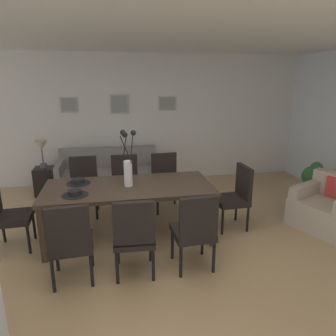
# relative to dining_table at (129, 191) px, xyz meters

# --- Properties ---
(ground_plane) EXTENTS (9.00, 9.00, 0.00)m
(ground_plane) POSITION_rel_dining_table_xyz_m (0.21, -0.72, -0.67)
(ground_plane) COLOR tan
(back_wall_panel) EXTENTS (9.00, 0.10, 2.60)m
(back_wall_panel) POSITION_rel_dining_table_xyz_m (0.21, 2.53, 0.63)
(back_wall_panel) COLOR silver
(back_wall_panel) RESTS_ON ground
(ceiling_panel) EXTENTS (9.00, 7.20, 0.08)m
(ceiling_panel) POSITION_rel_dining_table_xyz_m (0.21, -0.32, 1.97)
(ceiling_panel) COLOR white
(dining_table) EXTENTS (2.20, 0.99, 0.74)m
(dining_table) POSITION_rel_dining_table_xyz_m (0.00, 0.00, 0.00)
(dining_table) COLOR #3D2D23
(dining_table) RESTS_ON ground
(dining_chair_near_left) EXTENTS (0.46, 0.46, 0.92)m
(dining_chair_near_left) POSITION_rel_dining_table_xyz_m (-0.66, -0.90, -0.16)
(dining_chair_near_left) COLOR black
(dining_chair_near_left) RESTS_ON ground
(dining_chair_near_right) EXTENTS (0.44, 0.44, 0.92)m
(dining_chair_near_right) POSITION_rel_dining_table_xyz_m (-0.66, 0.90, -0.16)
(dining_chair_near_right) COLOR black
(dining_chair_near_right) RESTS_ON ground
(dining_chair_far_left) EXTENTS (0.46, 0.46, 0.92)m
(dining_chair_far_left) POSITION_rel_dining_table_xyz_m (-0.01, -0.90, -0.16)
(dining_chair_far_left) COLOR black
(dining_chair_far_left) RESTS_ON ground
(dining_chair_far_right) EXTENTS (0.44, 0.44, 0.92)m
(dining_chair_far_right) POSITION_rel_dining_table_xyz_m (-0.01, 0.89, -0.16)
(dining_chair_far_right) COLOR black
(dining_chair_far_right) RESTS_ON ground
(dining_chair_mid_left) EXTENTS (0.46, 0.46, 0.92)m
(dining_chair_mid_left) POSITION_rel_dining_table_xyz_m (0.67, -0.90, -0.16)
(dining_chair_mid_left) COLOR black
(dining_chair_mid_left) RESTS_ON ground
(dining_chair_mid_right) EXTENTS (0.46, 0.46, 0.92)m
(dining_chair_mid_right) POSITION_rel_dining_table_xyz_m (0.65, 0.90, -0.16)
(dining_chair_mid_right) COLOR black
(dining_chair_mid_right) RESTS_ON ground
(dining_chair_head_west) EXTENTS (0.46, 0.46, 0.92)m
(dining_chair_head_west) POSITION_rel_dining_table_xyz_m (-1.54, -0.03, -0.16)
(dining_chair_head_west) COLOR black
(dining_chair_head_west) RESTS_ON ground
(dining_chair_head_east) EXTENTS (0.46, 0.46, 0.92)m
(dining_chair_head_east) POSITION_rel_dining_table_xyz_m (1.53, 0.02, -0.16)
(dining_chair_head_east) COLOR black
(dining_chair_head_east) RESTS_ON ground
(centerpiece_vase) EXTENTS (0.21, 0.23, 0.73)m
(centerpiece_vase) POSITION_rel_dining_table_xyz_m (0.00, 0.00, 0.35)
(centerpiece_vase) COLOR white
(centerpiece_vase) RESTS_ON dining_table
(placemat_near_left) EXTENTS (0.32, 0.32, 0.01)m
(placemat_near_left) POSITION_rel_dining_table_xyz_m (-0.66, -0.22, 0.07)
(placemat_near_left) COLOR black
(placemat_near_left) RESTS_ON dining_table
(bowl_near_left) EXTENTS (0.17, 0.17, 0.07)m
(bowl_near_left) POSITION_rel_dining_table_xyz_m (-0.66, -0.22, 0.11)
(bowl_near_left) COLOR black
(bowl_near_left) RESTS_ON dining_table
(placemat_near_right) EXTENTS (0.32, 0.32, 0.01)m
(placemat_near_right) POSITION_rel_dining_table_xyz_m (-0.66, 0.22, 0.07)
(placemat_near_right) COLOR black
(placemat_near_right) RESTS_ON dining_table
(bowl_near_right) EXTENTS (0.17, 0.17, 0.07)m
(bowl_near_right) POSITION_rel_dining_table_xyz_m (-0.66, 0.22, 0.11)
(bowl_near_right) COLOR black
(bowl_near_right) RESTS_ON dining_table
(sofa) EXTENTS (1.88, 0.84, 0.80)m
(sofa) POSITION_rel_dining_table_xyz_m (-0.27, 1.92, -0.39)
(sofa) COLOR gray
(sofa) RESTS_ON ground
(side_table) EXTENTS (0.36, 0.36, 0.52)m
(side_table) POSITION_rel_dining_table_xyz_m (-1.45, 1.92, -0.41)
(side_table) COLOR black
(side_table) RESTS_ON ground
(table_lamp) EXTENTS (0.22, 0.22, 0.51)m
(table_lamp) POSITION_rel_dining_table_xyz_m (-1.45, 1.92, 0.22)
(table_lamp) COLOR #4C4C51
(table_lamp) RESTS_ON side_table
(armchair) EXTENTS (1.06, 1.06, 0.75)m
(armchair) POSITION_rel_dining_table_xyz_m (2.86, -0.21, -0.39)
(armchair) COLOR #B7A893
(armchair) RESTS_ON ground
(framed_picture_left) EXTENTS (0.32, 0.03, 0.30)m
(framed_picture_left) POSITION_rel_dining_table_xyz_m (-0.98, 2.46, 0.94)
(framed_picture_left) COLOR #B2ADA3
(framed_picture_center) EXTENTS (0.37, 0.03, 0.38)m
(framed_picture_center) POSITION_rel_dining_table_xyz_m (0.00, 2.46, 0.94)
(framed_picture_center) COLOR #B2ADA3
(framed_picture_right) EXTENTS (0.38, 0.03, 0.30)m
(framed_picture_right) POSITION_rel_dining_table_xyz_m (0.98, 2.46, 0.94)
(framed_picture_right) COLOR #B2ADA3
(potted_plant) EXTENTS (0.36, 0.36, 0.67)m
(potted_plant) POSITION_rel_dining_table_xyz_m (3.37, 0.89, -0.30)
(potted_plant) COLOR silver
(potted_plant) RESTS_ON ground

